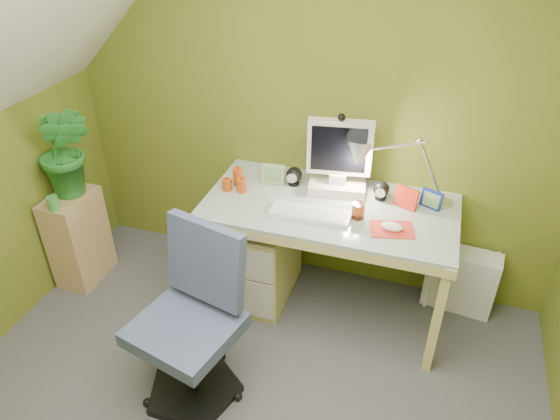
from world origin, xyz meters
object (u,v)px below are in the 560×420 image
(radiator, at_px, (461,280))
(desk_lamp, at_px, (419,156))
(desk, at_px, (327,258))
(task_chair, at_px, (185,326))
(potted_plant, at_px, (66,151))
(monitor, at_px, (340,149))
(side_ledge, at_px, (79,238))

(radiator, bearing_deg, desk_lamp, -160.91)
(desk, bearing_deg, desk_lamp, 21.41)
(task_chair, relative_size, radiator, 2.33)
(radiator, bearing_deg, task_chair, -133.25)
(task_chair, xyz_separation_m, radiator, (1.35, 1.17, -0.29))
(desk, xyz_separation_m, radiator, (0.84, 0.27, -0.18))
(potted_plant, bearing_deg, desk_lamp, 10.09)
(monitor, relative_size, desk_lamp, 0.90)
(task_chair, bearing_deg, desk, 73.19)
(side_ledge, relative_size, potted_plant, 1.06)
(monitor, xyz_separation_m, potted_plant, (-1.65, -0.37, -0.09))
(side_ledge, bearing_deg, radiator, 11.53)
(monitor, distance_m, radiator, 1.20)
(desk_lamp, relative_size, potted_plant, 0.99)
(side_ledge, bearing_deg, desk, 8.24)
(desk_lamp, distance_m, side_ledge, 2.31)
(desk, xyz_separation_m, potted_plant, (-1.65, -0.19, 0.58))
(potted_plant, bearing_deg, monitor, 12.75)
(radiator, bearing_deg, side_ledge, -162.53)
(desk, xyz_separation_m, side_ledge, (-1.68, -0.24, -0.06))
(desk, distance_m, side_ledge, 1.70)
(desk_lamp, bearing_deg, radiator, 19.17)
(potted_plant, xyz_separation_m, radiator, (2.49, 0.46, -0.76))
(potted_plant, distance_m, task_chair, 1.41)
(task_chair, height_order, radiator, task_chair)
(desk_lamp, height_order, side_ledge, desk_lamp)
(desk, distance_m, potted_plant, 1.76)
(desk, bearing_deg, monitor, 89.61)
(monitor, height_order, potted_plant, monitor)
(task_chair, distance_m, radiator, 1.81)
(potted_plant, bearing_deg, desk, 6.69)
(monitor, bearing_deg, radiator, -3.18)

